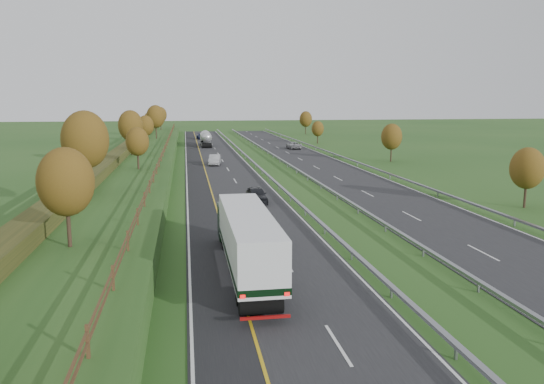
{
  "coord_description": "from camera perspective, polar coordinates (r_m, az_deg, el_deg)",
  "views": [
    {
      "loc": [
        -5.08,
        -21.88,
        10.58
      ],
      "look_at": [
        2.67,
        25.55,
        2.2
      ],
      "focal_mm": 35.0,
      "sensor_mm": 36.0,
      "label": 1
    }
  ],
  "objects": [
    {
      "name": "far_carriageway",
      "position": [
        85.33,
        5.45,
        2.74
      ],
      "size": [
        10.5,
        200.0,
        0.04
      ],
      "primitive_type": "cube",
      "color": "black",
      "rests_on": "ground"
    },
    {
      "name": "lane_markings",
      "position": [
        83.23,
        -1.28,
        2.62
      ],
      "size": [
        26.75,
        200.0,
        0.01
      ],
      "color": "silver",
      "rests_on": "near_carriageway"
    },
    {
      "name": "median_barrier_far",
      "position": [
        84.0,
        1.69,
        3.07
      ],
      "size": [
        0.32,
        200.0,
        0.71
      ],
      "color": "gray",
      "rests_on": "ground"
    },
    {
      "name": "box_lorry",
      "position": [
        32.23,
        -2.78,
        -4.95
      ],
      "size": [
        2.58,
        16.28,
        4.06
      ],
      "color": "black",
      "rests_on": "near_carriageway"
    },
    {
      "name": "trees_far",
      "position": [
        116.61,
        8.19,
        6.68
      ],
      "size": [
        8.45,
        118.6,
        7.12
      ],
      "color": "#2D2116",
      "rests_on": "ground"
    },
    {
      "name": "median_barrier_near",
      "position": [
        83.19,
        -1.77,
        3.0
      ],
      "size": [
        0.32,
        200.0,
        0.71
      ],
      "color": "gray",
      "rests_on": "ground"
    },
    {
      "name": "embankment_left",
      "position": [
        82.82,
        -14.72,
        2.92
      ],
      "size": [
        12.0,
        200.0,
        2.0
      ],
      "primitive_type": "cube",
      "color": "#254C1B",
      "rests_on": "ground"
    },
    {
      "name": "trees_left",
      "position": [
        78.99,
        -14.86,
        6.51
      ],
      "size": [
        6.64,
        164.3,
        7.66
      ],
      "color": "#2D2116",
      "rests_on": "embankment_left"
    },
    {
      "name": "car_silver_mid",
      "position": [
        87.58,
        -6.18,
        3.46
      ],
      "size": [
        2.36,
        5.19,
        1.65
      ],
      "primitive_type": "imported",
      "rotation": [
        0.0,
        0.0,
        -0.13
      ],
      "color": "#A8A9AD",
      "rests_on": "near_carriageway"
    },
    {
      "name": "car_small_far",
      "position": [
        146.02,
        -7.63,
        5.96
      ],
      "size": [
        2.53,
        5.36,
        1.51
      ],
      "primitive_type": "imported",
      "rotation": [
        0.0,
        0.0,
        0.08
      ],
      "color": "#141B3F",
      "rests_on": "near_carriageway"
    },
    {
      "name": "ground",
      "position": [
        78.7,
        0.37,
        2.16
      ],
      "size": [
        400.0,
        400.0,
        0.0
      ],
      "primitive_type": "plane",
      "color": "#254C1B",
      "rests_on": "ground"
    },
    {
      "name": "near_carriageway",
      "position": [
        82.72,
        -5.69,
        2.51
      ],
      "size": [
        10.5,
        200.0,
        0.04
      ],
      "primitive_type": "cube",
      "color": "black",
      "rests_on": "ground"
    },
    {
      "name": "hard_shoulder",
      "position": [
        82.57,
        -8.29,
        2.44
      ],
      "size": [
        3.0,
        200.0,
        0.04
      ],
      "primitive_type": "cube",
      "color": "black",
      "rests_on": "ground"
    },
    {
      "name": "road_tanker",
      "position": [
        123.67,
        -7.13,
        5.77
      ],
      "size": [
        2.4,
        11.22,
        3.46
      ],
      "color": "silver",
      "rests_on": "near_carriageway"
    },
    {
      "name": "hedge_left",
      "position": [
        82.87,
        -16.15,
        3.94
      ],
      "size": [
        2.2,
        180.0,
        1.1
      ],
      "primitive_type": "cube",
      "color": "#2A3214",
      "rests_on": "embankment_left"
    },
    {
      "name": "fence_left",
      "position": [
        81.92,
        -11.66,
        4.19
      ],
      "size": [
        0.12,
        189.06,
        1.2
      ],
      "color": "#422B19",
      "rests_on": "embankment_left"
    },
    {
      "name": "outer_barrier_far",
      "position": [
        86.91,
        9.16,
        3.18
      ],
      "size": [
        0.32,
        200.0,
        0.71
      ],
      "color": "gray",
      "rests_on": "ground"
    },
    {
      "name": "car_dark_near",
      "position": [
        55.08,
        -1.68,
        -0.29
      ],
      "size": [
        1.97,
        4.78,
        1.62
      ],
      "primitive_type": "imported",
      "rotation": [
        0.0,
        0.0,
        0.01
      ],
      "color": "black",
      "rests_on": "near_carriageway"
    },
    {
      "name": "car_oncoming",
      "position": [
        115.76,
        2.35,
        5.05
      ],
      "size": [
        2.67,
        5.66,
        1.56
      ],
      "primitive_type": "imported",
      "rotation": [
        0.0,
        0.0,
        3.16
      ],
      "color": "#9E9DA2",
      "rests_on": "far_carriageway"
    }
  ]
}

